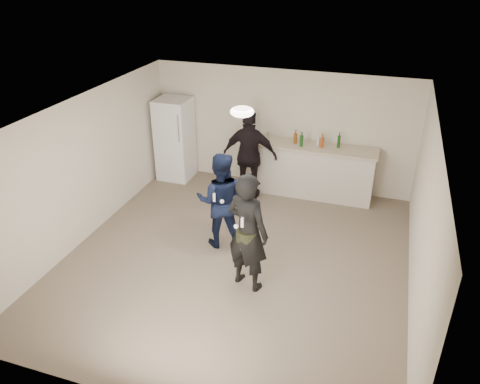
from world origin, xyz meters
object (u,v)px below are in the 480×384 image
(man, at_px, (221,200))
(woman, at_px, (248,232))
(fridge, at_px, (175,139))
(spectator, at_px, (250,156))
(counter, at_px, (309,171))
(shaker, at_px, (268,136))

(man, height_order, woman, woman)
(fridge, xyz_separation_m, spectator, (1.86, -0.45, 0.04))
(counter, bearing_deg, shaker, 176.00)
(spectator, bearing_deg, man, 85.95)
(man, bearing_deg, woman, 114.53)
(fridge, bearing_deg, counter, 1.35)
(fridge, distance_m, shaker, 2.09)
(shaker, xyz_separation_m, woman, (0.59, -3.32, -0.23))
(shaker, xyz_separation_m, spectator, (-0.21, -0.58, -0.24))
(counter, distance_m, woman, 3.30)
(counter, relative_size, shaker, 15.29)
(shaker, height_order, spectator, spectator)
(woman, height_order, spectator, woman)
(counter, relative_size, fridge, 1.44)
(counter, height_order, fridge, fridge)
(counter, bearing_deg, woman, -95.43)
(fridge, height_order, man, fridge)
(woman, xyz_separation_m, spectator, (-0.81, 2.74, -0.01))
(counter, distance_m, fridge, 3.00)
(counter, xyz_separation_m, woman, (-0.31, -3.26, 0.42))
(woman, distance_m, spectator, 2.85)
(fridge, relative_size, woman, 0.96)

